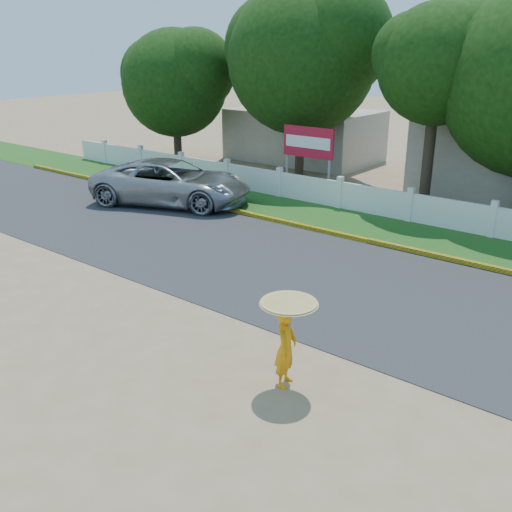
{
  "coord_description": "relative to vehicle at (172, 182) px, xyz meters",
  "views": [
    {
      "loc": [
        8.24,
        -8.39,
        6.23
      ],
      "look_at": [
        0.0,
        2.0,
        1.3
      ],
      "focal_mm": 40.0,
      "sensor_mm": 36.0,
      "label": 1
    }
  ],
  "objects": [
    {
      "name": "monk_with_parasol",
      "position": [
        11.58,
        -8.05,
        0.41
      ],
      "size": [
        1.1,
        1.1,
        2.01
      ],
      "color": "orange",
      "rests_on": "ground"
    },
    {
      "name": "fence",
      "position": [
        8.82,
        3.69,
        -0.35
      ],
      "size": [
        40.0,
        0.1,
        1.1
      ],
      "primitive_type": "cube",
      "color": "silver",
      "rests_on": "ground"
    },
    {
      "name": "ground",
      "position": [
        8.82,
        -7.51,
        -0.9
      ],
      "size": [
        120.0,
        120.0,
        0.0
      ],
      "primitive_type": "plane",
      "color": "#9E8460",
      "rests_on": "ground"
    },
    {
      "name": "tree_row",
      "position": [
        9.38,
        7.27,
        4.35
      ],
      "size": [
        36.63,
        7.53,
        9.21
      ],
      "color": "#473828",
      "rests_on": "ground"
    },
    {
      "name": "road",
      "position": [
        8.82,
        -3.01,
        -0.89
      ],
      "size": [
        60.0,
        7.0,
        0.02
      ],
      "primitive_type": "cube",
      "color": "#38383A",
      "rests_on": "ground"
    },
    {
      "name": "curb",
      "position": [
        8.82,
        0.54,
        -0.82
      ],
      "size": [
        40.0,
        0.18,
        0.16
      ],
      "primitive_type": "cube",
      "color": "yellow",
      "rests_on": "ground"
    },
    {
      "name": "building_far",
      "position": [
        -1.18,
        11.49,
        0.5
      ],
      "size": [
        8.0,
        5.0,
        2.8
      ],
      "primitive_type": "cube",
      "color": "#B7AD99",
      "rests_on": "ground"
    },
    {
      "name": "billboard",
      "position": [
        3.52,
        4.79,
        1.24
      ],
      "size": [
        2.5,
        0.13,
        2.95
      ],
      "color": "gray",
      "rests_on": "ground"
    },
    {
      "name": "grass_verge",
      "position": [
        8.82,
        2.24,
        -0.89
      ],
      "size": [
        60.0,
        3.5,
        0.03
      ],
      "primitive_type": "cube",
      "color": "#2D601E",
      "rests_on": "ground"
    },
    {
      "name": "vehicle",
      "position": [
        0.0,
        0.0,
        0.0
      ],
      "size": [
        7.14,
        5.17,
        1.81
      ],
      "primitive_type": "imported",
      "rotation": [
        0.0,
        0.0,
        1.95
      ],
      "color": "#9A9DA2",
      "rests_on": "ground"
    }
  ]
}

